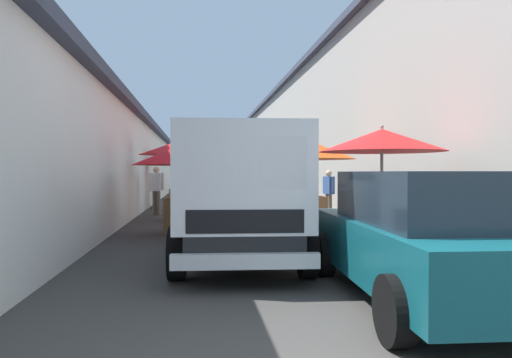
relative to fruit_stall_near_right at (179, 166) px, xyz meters
The scene contains 14 objects.
ground 5.91m from the fruit_stall_near_right, 19.12° to the right, with size 90.00×90.00×0.00m, color #3D3A38.
building_left_whitewash 9.15m from the fruit_stall_near_right, 33.47° to the left, with size 49.80×7.50×3.51m.
building_right_concrete 11.75m from the fruit_stall_near_right, 49.00° to the right, with size 49.80×7.50×6.55m.
fruit_stall_near_right is the anchor object (origin of this frame).
fruit_stall_far_right 3.54m from the fruit_stall_near_right, 71.32° to the right, with size 2.51×2.51×2.36m.
fruit_stall_far_left 4.74m from the fruit_stall_near_right, 127.29° to the right, with size 2.28×2.28×2.30m.
fruit_stall_near_left 7.81m from the fruit_stall_near_right, ahead, with size 2.32×2.32×2.30m.
fruit_stall_mid_lane 3.17m from the fruit_stall_near_right, ahead, with size 2.10×2.10×2.41m.
hatchback_car 6.84m from the fruit_stall_near_right, 154.18° to the right, with size 3.99×2.08×1.45m.
delivery_truck 4.26m from the fruit_stall_near_right, 165.49° to the right, with size 5.01×2.19×2.08m.
vendor_by_crates 5.17m from the fruit_stall_near_right, 10.73° to the left, with size 0.43×0.55×1.64m.
vendor_in_shade 5.86m from the fruit_stall_near_right, 52.11° to the right, with size 0.60×0.29×1.51m.
parked_scooter 7.49m from the fruit_stall_near_right, 31.13° to the right, with size 1.69×0.44×1.14m.
plastic_stool 3.77m from the fruit_stall_near_right, 112.69° to the right, with size 0.30×0.30×0.43m.
Camera 1 is at (-2.92, 1.45, 1.44)m, focal length 32.99 mm.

